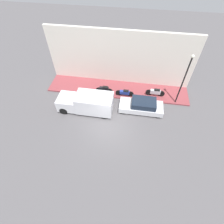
{
  "coord_description": "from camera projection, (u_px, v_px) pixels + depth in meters",
  "views": [
    {
      "loc": [
        -9.11,
        -1.6,
        12.65
      ],
      "look_at": [
        1.31,
        0.02,
        0.6
      ],
      "focal_mm": 28.0,
      "sensor_mm": 36.0,
      "label": 1
    }
  ],
  "objects": [
    {
      "name": "ground_plane",
      "position": [
        110.0,
        127.0,
        15.61
      ],
      "size": [
        60.0,
        60.0,
        0.0
      ],
      "primitive_type": "plane",
      "color": "#514F51"
    },
    {
      "name": "sidewalk",
      "position": [
        118.0,
        89.0,
        18.87
      ],
      "size": [
        2.71,
        14.79,
        0.15
      ],
      "color": "brown",
      "rests_on": "ground_plane"
    },
    {
      "name": "building_facade",
      "position": [
        120.0,
        58.0,
        17.71
      ],
      "size": [
        0.3,
        14.79,
        5.83
      ],
      "color": "silver",
      "rests_on": "ground_plane"
    },
    {
      "name": "parked_car",
      "position": [
        142.0,
        106.0,
        16.52
      ],
      "size": [
        1.67,
        4.11,
        1.28
      ],
      "color": "silver",
      "rests_on": "ground_plane"
    },
    {
      "name": "delivery_van",
      "position": [
        86.0,
        103.0,
        16.28
      ],
      "size": [
        1.89,
        5.16,
        1.9
      ],
      "color": "silver",
      "rests_on": "ground_plane"
    },
    {
      "name": "motorcycle_blue",
      "position": [
        125.0,
        93.0,
        17.79
      ],
      "size": [
        0.3,
        1.85,
        0.74
      ],
      "color": "navy",
      "rests_on": "sidewalk"
    },
    {
      "name": "scooter_silver",
      "position": [
        155.0,
        92.0,
        17.78
      ],
      "size": [
        0.3,
        1.93,
        0.83
      ],
      "color": "#B7B7BF",
      "rests_on": "sidewalk"
    },
    {
      "name": "motorcycle_black",
      "position": [
        104.0,
        90.0,
        17.99
      ],
      "size": [
        0.3,
        1.8,
        0.9
      ],
      "color": "black",
      "rests_on": "sidewalk"
    },
    {
      "name": "streetlamp",
      "position": [
        185.0,
        77.0,
        15.17
      ],
      "size": [
        0.28,
        0.28,
        5.22
      ],
      "color": "black",
      "rests_on": "sidewalk"
    }
  ]
}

